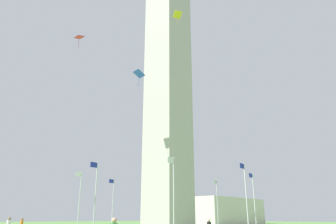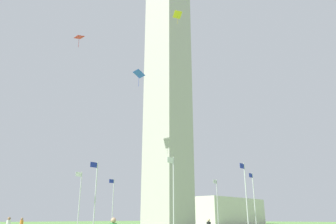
{
  "view_description": "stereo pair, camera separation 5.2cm",
  "coord_description": "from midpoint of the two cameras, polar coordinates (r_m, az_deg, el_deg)",
  "views": [
    {
      "loc": [
        37.37,
        33.91,
        1.61
      ],
      "look_at": [
        0.0,
        0.0,
        18.2
      ],
      "focal_mm": 34.63,
      "sensor_mm": 36.0,
      "label": 1
    },
    {
      "loc": [
        37.33,
        33.95,
        1.61
      ],
      "look_at": [
        0.0,
        0.0,
        18.2
      ],
      "focal_mm": 34.63,
      "sensor_mm": 36.0,
      "label": 2
    }
  ],
  "objects": [
    {
      "name": "flagpole_sw",
      "position": [
        63.67,
        -0.6,
        -15.52
      ],
      "size": [
        1.12,
        0.14,
        8.38
      ],
      "color": "silver",
      "rests_on": "ground"
    },
    {
      "name": "flagpole_se",
      "position": [
        52.8,
        14.92,
        -14.38
      ],
      "size": [
        1.12,
        0.14,
        8.38
      ],
      "color": "silver",
      "rests_on": "ground"
    },
    {
      "name": "flagpole_nw",
      "position": [
        51.59,
        -15.3,
        -14.28
      ],
      "size": [
        1.12,
        0.14,
        8.38
      ],
      "color": "silver",
      "rests_on": "ground"
    },
    {
      "name": "kite_yellow_diamond",
      "position": [
        51.59,
        1.71,
        16.72
      ],
      "size": [
        1.53,
        1.45,
        2.01
      ],
      "color": "yellow"
    },
    {
      "name": "distant_building",
      "position": [
        98.52,
        9.74,
        -16.84
      ],
      "size": [
        26.59,
        12.33,
        7.04
      ],
      "color": "beige",
      "rests_on": "ground"
    },
    {
      "name": "obelisk_monument",
      "position": [
        56.18,
        0.03,
        7.89
      ],
      "size": [
        5.79,
        5.79,
        52.63
      ],
      "color": "#B7B2A8",
      "rests_on": "ground"
    },
    {
      "name": "flagpole_n",
      "position": [
        41.72,
        -12.67,
        -13.69
      ],
      "size": [
        1.12,
        0.14,
        8.38
      ],
      "color": "silver",
      "rests_on": "ground"
    },
    {
      "name": "flagpole_w",
      "position": [
        60.17,
        -9.69,
        -15.12
      ],
      "size": [
        1.12,
        0.14,
        8.38
      ],
      "color": "silver",
      "rests_on": "ground"
    },
    {
      "name": "flagpole_ne",
      "position": [
        37.36,
        0.97,
        -13.63
      ],
      "size": [
        1.12,
        0.14,
        8.38
      ],
      "color": "silver",
      "rests_on": "ground"
    },
    {
      "name": "kite_red_diamond",
      "position": [
        49.35,
        -15.34,
        12.54
      ],
      "size": [
        1.14,
        1.18,
        1.83
      ],
      "color": "red"
    },
    {
      "name": "flagpole_e",
      "position": [
        42.77,
        13.57,
        -13.73
      ],
      "size": [
        1.12,
        0.14,
        8.38
      ],
      "color": "silver",
      "rests_on": "ground"
    },
    {
      "name": "kite_blue_diamond",
      "position": [
        47.64,
        -5.11,
        6.67
      ],
      "size": [
        1.45,
        1.57,
        2.34
      ],
      "color": "blue"
    },
    {
      "name": "flagpole_s",
      "position": [
        60.9,
        8.68,
        -15.2
      ],
      "size": [
        1.12,
        0.14,
        8.38
      ],
      "color": "silver",
      "rests_on": "ground"
    }
  ]
}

